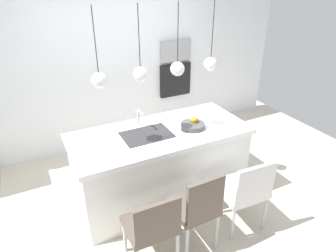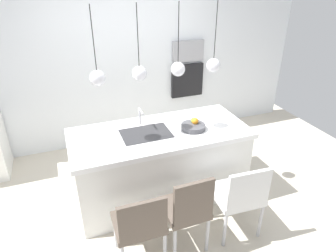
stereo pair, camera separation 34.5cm
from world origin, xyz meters
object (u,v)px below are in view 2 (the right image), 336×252
Objects in this scene: oven at (187,80)px; fruit_bowl at (193,126)px; chair_middle at (187,208)px; microwave at (188,51)px; chair_near at (140,224)px; chair_far at (239,195)px.

fruit_bowl is at bearing -111.46° from oven.
fruit_bowl is at bearing 62.34° from chair_middle.
oven is at bearing 0.00° from microwave.
chair_far is (1.06, -0.01, 0.03)m from chair_near.
oven is 2.54m from chair_far.
oven reaches higher than chair_near.
chair_far is (0.59, -0.00, -0.01)m from chair_middle.
oven is 0.61× the size of chair_middle.
microwave is 0.59× the size of chair_middle.
fruit_bowl is at bearing 101.85° from chair_far.
chair_middle is at bearing -113.55° from oven.
fruit_bowl is 1.84m from microwave.
oven reaches higher than fruit_bowl.
chair_far is at bearing -101.12° from oven.
oven is at bearing 57.78° from chair_near.
oven is 0.63× the size of chair_far.
chair_near is at bearing 179.27° from chair_middle.
fruit_bowl reaches higher than chair_near.
fruit_bowl is 0.32× the size of chair_far.
fruit_bowl is 0.53× the size of microwave.
microwave is 0.65× the size of chair_near.
chair_middle is (-1.07, -2.46, -0.40)m from oven.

